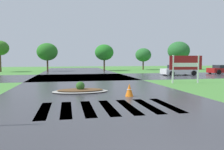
{
  "coord_description": "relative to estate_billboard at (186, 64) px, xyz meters",
  "views": [
    {
      "loc": [
        -1.72,
        -3.8,
        2.1
      ],
      "look_at": [
        1.05,
        9.88,
        1.09
      ],
      "focal_mm": 35.34,
      "sensor_mm": 36.0,
      "label": 1
    }
  ],
  "objects": [
    {
      "name": "background_treeline",
      "position": [
        -2.76,
        22.98,
        1.79
      ],
      "size": [
        45.86,
        6.52,
        5.71
      ],
      "color": "#4C3823",
      "rests_on": "ground"
    },
    {
      "name": "traffic_cone",
      "position": [
        -6.76,
        -5.75,
        -1.31
      ],
      "size": [
        0.46,
        0.46,
        0.72
      ],
      "color": "orange",
      "rests_on": "ground"
    },
    {
      "name": "car_white_sedan",
      "position": [
        4.15,
        8.89,
        -1.04
      ],
      "size": [
        4.61,
        2.29,
        1.34
      ],
      "rotation": [
        0.0,
        0.0,
        0.03
      ],
      "color": "silver",
      "rests_on": "ground"
    },
    {
      "name": "estate_billboard",
      "position": [
        0.0,
        0.0,
        0.0
      ],
      "size": [
        2.89,
        0.45,
        2.46
      ],
      "rotation": [
        0.0,
        0.0,
        3.01
      ],
      "color": "white",
      "rests_on": "ground"
    },
    {
      "name": "asphalt_cross_road",
      "position": [
        -8.45,
        8.36,
        -1.66
      ],
      "size": [
        90.0,
        10.18,
        0.01
      ],
      "primitive_type": "cube",
      "color": "#35353A",
      "rests_on": "ground"
    },
    {
      "name": "car_dark_suv",
      "position": [
        11.81,
        10.27,
        -1.07
      ],
      "size": [
        4.31,
        2.19,
        1.27
      ],
      "rotation": [
        0.0,
        0.0,
        0.03
      ],
      "color": "maroon",
      "rests_on": "ground"
    },
    {
      "name": "median_island",
      "position": [
        -9.39,
        -3.6,
        -1.54
      ],
      "size": [
        3.54,
        1.85,
        0.68
      ],
      "color": "#9E9B93",
      "rests_on": "ground"
    },
    {
      "name": "crosswalk_stripes",
      "position": [
        -8.45,
        -8.36,
        -1.66
      ],
      "size": [
        5.85,
        3.24,
        0.01
      ],
      "color": "white",
      "rests_on": "ground"
    },
    {
      "name": "asphalt_roadway",
      "position": [
        -8.45,
        -3.84,
        -1.66
      ],
      "size": [
        11.31,
        80.0,
        0.01
      ],
      "primitive_type": "cube",
      "color": "#35353A",
      "rests_on": "ground"
    }
  ]
}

